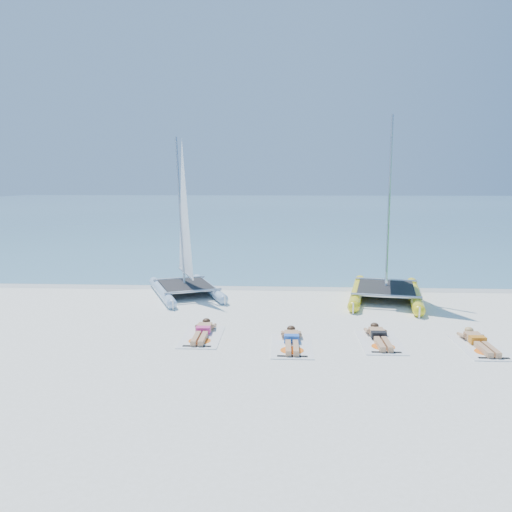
{
  "coord_description": "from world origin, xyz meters",
  "views": [
    {
      "loc": [
        -0.13,
        -13.08,
        4.0
      ],
      "look_at": [
        -0.86,
        1.2,
        1.83
      ],
      "focal_mm": 35.0,
      "sensor_mm": 36.0,
      "label": 1
    }
  ],
  "objects": [
    {
      "name": "sea",
      "position": [
        0.0,
        63.0,
        0.01
      ],
      "size": [
        140.0,
        115.0,
        0.01
      ],
      "primitive_type": "cube",
      "color": "#7CBBCF",
      "rests_on": "ground"
    },
    {
      "name": "sunbather_a",
      "position": [
        -2.16,
        -0.61,
        0.12
      ],
      "size": [
        0.37,
        1.73,
        0.26
      ],
      "color": "tan",
      "rests_on": "towel_a"
    },
    {
      "name": "towel_c",
      "position": [
        2.35,
        -1.0,
        0.01
      ],
      "size": [
        1.0,
        1.85,
        0.02
      ],
      "primitive_type": "cube",
      "color": "white",
      "rests_on": "ground"
    },
    {
      "name": "sunbather_c",
      "position": [
        2.35,
        -0.81,
        0.12
      ],
      "size": [
        0.37,
        1.73,
        0.26
      ],
      "color": "tan",
      "rests_on": "towel_c"
    },
    {
      "name": "towel_a",
      "position": [
        -2.16,
        -0.8,
        0.01
      ],
      "size": [
        1.0,
        1.85,
        0.02
      ],
      "primitive_type": "cube",
      "color": "white",
      "rests_on": "ground"
    },
    {
      "name": "catamaran_yellow",
      "position": [
        3.53,
        4.2,
        2.05
      ],
      "size": [
        3.17,
        5.24,
        6.5
      ],
      "rotation": [
        0.0,
        0.0,
        -0.2
      ],
      "color": "yellow",
      "rests_on": "ground"
    },
    {
      "name": "sunbather_b",
      "position": [
        0.14,
        -1.19,
        0.12
      ],
      "size": [
        0.37,
        1.73,
        0.26
      ],
      "color": "tan",
      "rests_on": "towel_b"
    },
    {
      "name": "catamaran_blue",
      "position": [
        -3.54,
        4.13,
        1.71
      ],
      "size": [
        3.49,
        4.66,
        5.74
      ],
      "rotation": [
        0.0,
        0.0,
        0.4
      ],
      "color": "#B1D6E8",
      "rests_on": "ground"
    },
    {
      "name": "ground",
      "position": [
        0.0,
        0.0,
        0.0
      ],
      "size": [
        140.0,
        140.0,
        0.0
      ],
      "primitive_type": "plane",
      "color": "white",
      "rests_on": "ground"
    },
    {
      "name": "wet_sand_strip",
      "position": [
        0.0,
        5.5,
        0.0
      ],
      "size": [
        140.0,
        1.4,
        0.01
      ],
      "primitive_type": "cube",
      "color": "silver",
      "rests_on": "ground"
    },
    {
      "name": "towel_d",
      "position": [
        4.7,
        -1.26,
        0.01
      ],
      "size": [
        1.0,
        1.85,
        0.02
      ],
      "primitive_type": "cube",
      "color": "white",
      "rests_on": "ground"
    },
    {
      "name": "towel_b",
      "position": [
        0.14,
        -1.38,
        0.01
      ],
      "size": [
        1.0,
        1.85,
        0.02
      ],
      "primitive_type": "cube",
      "color": "white",
      "rests_on": "ground"
    },
    {
      "name": "sunbather_d",
      "position": [
        4.7,
        -1.07,
        0.12
      ],
      "size": [
        0.37,
        1.73,
        0.26
      ],
      "color": "tan",
      "rests_on": "towel_d"
    }
  ]
}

